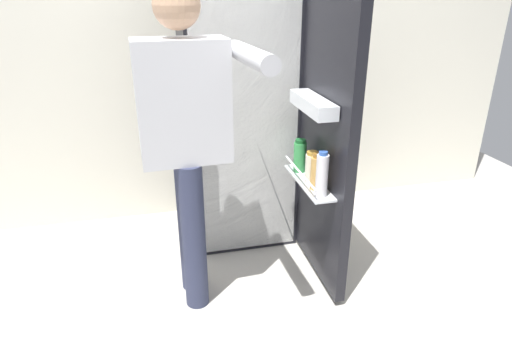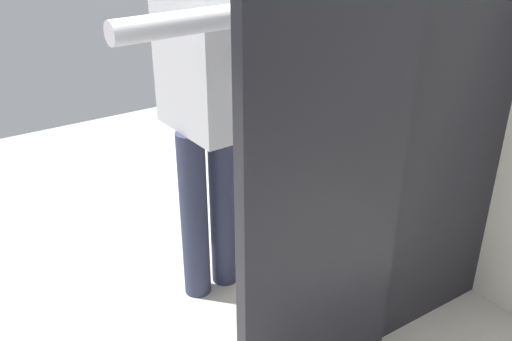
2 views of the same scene
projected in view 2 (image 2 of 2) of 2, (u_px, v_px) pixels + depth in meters
The scene contains 3 objects.
ground_plane at pixel (275, 321), 2.45m from camera, with size 5.48×5.48×0.00m, color #B7B2A8.
refrigerator at pixel (387, 107), 2.29m from camera, with size 0.70×1.28×1.76m.
person at pixel (205, 93), 2.25m from camera, with size 0.54×0.70×1.58m.
Camera 2 is at (1.55, -1.11, 1.67)m, focal length 40.02 mm.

